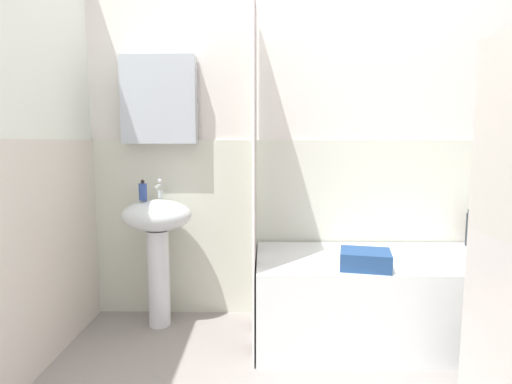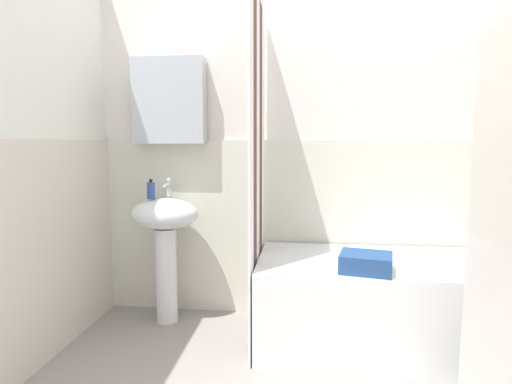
% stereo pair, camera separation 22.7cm
% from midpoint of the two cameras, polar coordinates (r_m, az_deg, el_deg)
% --- Properties ---
extents(wall_back_tiled, '(3.60, 0.18, 2.40)m').
position_cam_midpoint_polar(wall_back_tiled, '(2.80, 5.41, 5.88)').
color(wall_back_tiled, white).
rests_on(wall_back_tiled, ground_plane).
extents(wall_left_tiled, '(0.07, 1.81, 2.40)m').
position_cam_midpoint_polar(wall_left_tiled, '(2.28, -33.70, 4.02)').
color(wall_left_tiled, white).
rests_on(wall_left_tiled, ground_plane).
extents(sink, '(0.44, 0.34, 0.83)m').
position_cam_midpoint_polar(sink, '(2.74, -15.77, -5.60)').
color(sink, white).
rests_on(sink, ground_plane).
extents(faucet, '(0.03, 0.12, 0.12)m').
position_cam_midpoint_polar(faucet, '(2.77, -15.47, 0.44)').
color(faucet, silver).
rests_on(faucet, sink).
extents(soap_dispenser, '(0.05, 0.05, 0.13)m').
position_cam_midpoint_polar(soap_dispenser, '(2.69, -17.68, 0.07)').
color(soap_dispenser, '#314A96').
rests_on(soap_dispenser, sink).
extents(bathtub, '(1.57, 0.71, 0.51)m').
position_cam_midpoint_polar(bathtub, '(2.64, 15.37, -13.97)').
color(bathtub, white).
rests_on(bathtub, ground_plane).
extents(shower_curtain, '(0.01, 0.71, 2.00)m').
position_cam_midpoint_polar(shower_curtain, '(2.40, -2.90, 2.46)').
color(shower_curtain, white).
rests_on(shower_curtain, ground_plane).
extents(lotion_bottle, '(0.07, 0.07, 0.24)m').
position_cam_midpoint_polar(lotion_bottle, '(3.02, 27.12, -4.54)').
color(lotion_bottle, '#C54473').
rests_on(lotion_bottle, bathtub).
extents(conditioner_bottle, '(0.04, 0.04, 0.24)m').
position_cam_midpoint_polar(conditioner_bottle, '(2.99, 25.42, -4.60)').
color(conditioner_bottle, '#292F36').
rests_on(conditioner_bottle, bathtub).
extents(towel_folded, '(0.30, 0.26, 0.10)m').
position_cam_midpoint_polar(towel_folded, '(2.30, 12.09, -9.11)').
color(towel_folded, navy).
rests_on(towel_folded, bathtub).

